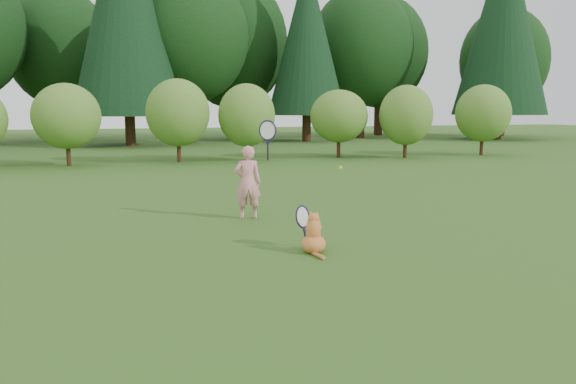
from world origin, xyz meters
name	(u,v)px	position (x,y,z in m)	size (l,w,h in m)	color
ground	(292,257)	(0.00, 0.00, 0.00)	(100.00, 100.00, 0.00)	#204B15
shrub_row	(172,122)	(0.00, 13.00, 1.40)	(28.00, 3.00, 2.80)	#517C26
child	(248,181)	(0.09, 2.61, 0.64)	(0.70, 0.39, 1.84)	pink
cat	(313,231)	(0.33, 0.16, 0.28)	(0.52, 0.77, 0.73)	#B86623
tennis_ball	(340,168)	(1.50, 2.01, 0.88)	(0.06, 0.06, 0.06)	yellow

